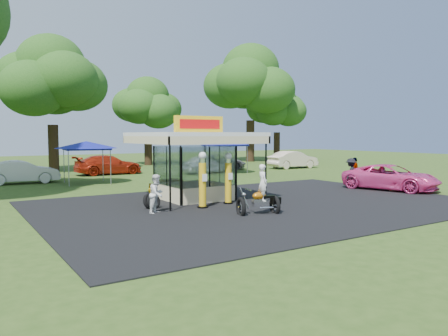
% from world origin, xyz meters
% --- Properties ---
extents(ground, '(120.00, 120.00, 0.00)m').
position_xyz_m(ground, '(0.00, 0.00, 0.00)').
color(ground, '#2E4A17').
rests_on(ground, ground).
extents(asphalt_apron, '(20.00, 14.00, 0.04)m').
position_xyz_m(asphalt_apron, '(0.00, 2.00, 0.02)').
color(asphalt_apron, black).
rests_on(asphalt_apron, ground).
extents(gas_station_kiosk, '(5.40, 5.40, 4.18)m').
position_xyz_m(gas_station_kiosk, '(-2.00, 4.99, 1.78)').
color(gas_station_kiosk, white).
rests_on(gas_station_kiosk, ground).
extents(gas_pump_left, '(0.47, 0.47, 2.52)m').
position_xyz_m(gas_pump_left, '(-2.97, 2.45, 1.21)').
color(gas_pump_left, black).
rests_on(gas_pump_left, ground).
extents(gas_pump_right, '(0.45, 0.45, 2.43)m').
position_xyz_m(gas_pump_right, '(-1.36, 2.85, 1.16)').
color(gas_pump_right, black).
rests_on(gas_pump_right, ground).
extents(motorcycle, '(1.89, 1.21, 2.15)m').
position_xyz_m(motorcycle, '(-1.68, -0.11, 0.84)').
color(motorcycle, black).
rests_on(motorcycle, ground).
extents(spare_tires, '(0.90, 0.69, 0.73)m').
position_xyz_m(spare_tires, '(-4.96, 3.49, 0.35)').
color(spare_tires, black).
rests_on(spare_tires, ground).
extents(a_frame_sign, '(0.58, 0.66, 0.95)m').
position_xyz_m(a_frame_sign, '(9.19, 1.53, 0.48)').
color(a_frame_sign, '#593819').
rests_on(a_frame_sign, ground).
extents(kiosk_car, '(2.82, 1.13, 0.96)m').
position_xyz_m(kiosk_car, '(-2.00, 7.20, 0.48)').
color(kiosk_car, gold).
rests_on(kiosk_car, ground).
extents(pink_sedan, '(3.81, 5.91, 1.51)m').
position_xyz_m(pink_sedan, '(9.59, 2.08, 0.76)').
color(pink_sedan, '#EE4090').
rests_on(pink_sedan, ground).
extents(spectator_west, '(1.01, 0.97, 1.63)m').
position_xyz_m(spectator_west, '(-5.16, 2.44, 0.82)').
color(spectator_west, white).
rests_on(spectator_west, ground).
extents(spectator_east_a, '(1.37, 1.13, 1.84)m').
position_xyz_m(spectator_east_a, '(8.35, 4.02, 0.92)').
color(spectator_east_a, black).
rests_on(spectator_east_a, ground).
extents(spectator_east_b, '(1.16, 0.86, 1.82)m').
position_xyz_m(spectator_east_b, '(9.57, 4.76, 0.91)').
color(spectator_east_b, gray).
rests_on(spectator_east_b, ground).
extents(bg_car_a, '(4.76, 1.78, 1.55)m').
position_xyz_m(bg_car_a, '(-8.24, 17.66, 0.78)').
color(bg_car_a, silver).
rests_on(bg_car_a, ground).
extents(bg_car_b, '(5.54, 2.39, 1.59)m').
position_xyz_m(bg_car_b, '(-1.21, 21.17, 0.79)').
color(bg_car_b, '#A9220D').
rests_on(bg_car_b, ground).
extents(bg_car_c, '(4.63, 2.01, 1.56)m').
position_xyz_m(bg_car_c, '(6.17, 17.70, 0.78)').
color(bg_car_c, silver).
rests_on(bg_car_c, ground).
extents(bg_car_d, '(5.63, 3.82, 1.43)m').
position_xyz_m(bg_car_d, '(9.20, 20.71, 0.72)').
color(bg_car_d, slate).
rests_on(bg_car_d, ground).
extents(bg_car_e, '(5.12, 1.86, 1.68)m').
position_xyz_m(bg_car_e, '(16.16, 18.09, 0.84)').
color(bg_car_e, beige).
rests_on(bg_car_e, ground).
extents(tent_west, '(4.06, 4.06, 2.84)m').
position_xyz_m(tent_west, '(-4.53, 15.37, 2.57)').
color(tent_west, gray).
rests_on(tent_west, ground).
extents(tent_east, '(4.16, 4.16, 2.91)m').
position_xyz_m(tent_east, '(7.67, 17.20, 2.63)').
color(tent_east, gray).
rests_on(tent_east, ground).
extents(oak_far_c, '(9.97, 9.97, 11.75)m').
position_xyz_m(oak_far_c, '(-4.40, 26.61, 7.46)').
color(oak_far_c, black).
rests_on(oak_far_c, ground).
extents(oak_far_d, '(7.80, 7.80, 9.29)m').
position_xyz_m(oak_far_d, '(6.02, 30.07, 5.92)').
color(oak_far_d, black).
rests_on(oak_far_d, ground).
extents(oak_far_e, '(11.73, 11.73, 13.97)m').
position_xyz_m(oak_far_e, '(19.11, 29.30, 8.92)').
color(oak_far_e, black).
rests_on(oak_far_e, ground).
extents(oak_far_f, '(8.11, 8.11, 9.77)m').
position_xyz_m(oak_far_f, '(23.71, 29.79, 6.27)').
color(oak_far_f, black).
rests_on(oak_far_f, ground).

